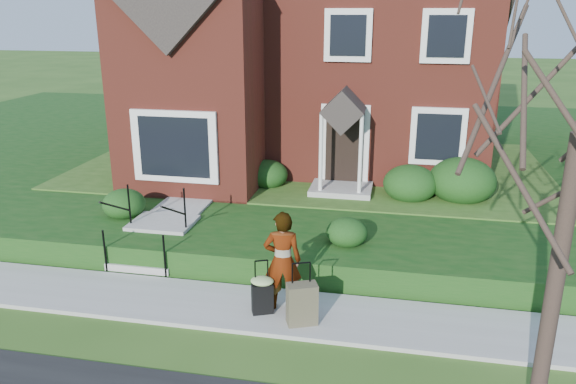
% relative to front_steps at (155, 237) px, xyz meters
% --- Properties ---
extents(ground, '(120.00, 120.00, 0.00)m').
position_rel_front_steps_xyz_m(ground, '(2.50, -1.84, -0.47)').
color(ground, '#2D5119').
rests_on(ground, ground).
extents(sidewalk, '(60.00, 1.60, 0.08)m').
position_rel_front_steps_xyz_m(sidewalk, '(2.50, -1.84, -0.43)').
color(sidewalk, '#9E9B93').
rests_on(sidewalk, ground).
extents(terrace, '(44.00, 20.00, 0.60)m').
position_rel_front_steps_xyz_m(terrace, '(6.50, 9.06, -0.17)').
color(terrace, '#113D10').
rests_on(terrace, ground).
extents(walkway, '(1.20, 6.00, 0.06)m').
position_rel_front_steps_xyz_m(walkway, '(0.00, 3.16, 0.16)').
color(walkway, '#9E9B93').
rests_on(walkway, terrace).
extents(main_house, '(10.40, 10.20, 9.40)m').
position_rel_front_steps_xyz_m(main_house, '(2.29, 7.76, 4.79)').
color(main_house, maroon).
rests_on(main_house, terrace).
extents(front_steps, '(1.40, 2.02, 1.50)m').
position_rel_front_steps_xyz_m(front_steps, '(0.00, 0.00, 0.00)').
color(front_steps, '#9E9B93').
rests_on(front_steps, ground).
extents(foundation_shrubs, '(10.08, 4.75, 1.18)m').
position_rel_front_steps_xyz_m(foundation_shrubs, '(3.47, 3.17, 0.62)').
color(foundation_shrubs, black).
rests_on(foundation_shrubs, terrace).
extents(woman, '(0.74, 0.55, 1.84)m').
position_rel_front_steps_xyz_m(woman, '(3.22, -1.74, 0.53)').
color(woman, '#999999').
rests_on(woman, sidewalk).
extents(suitcase_black, '(0.51, 0.47, 0.99)m').
position_rel_front_steps_xyz_m(suitcase_black, '(2.91, -1.99, -0.01)').
color(suitcase_black, black).
rests_on(suitcase_black, sidewalk).
extents(suitcase_olive, '(0.58, 0.46, 1.11)m').
position_rel_front_steps_xyz_m(suitcase_olive, '(3.66, -2.21, -0.02)').
color(suitcase_olive, brown).
rests_on(suitcase_olive, sidewalk).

